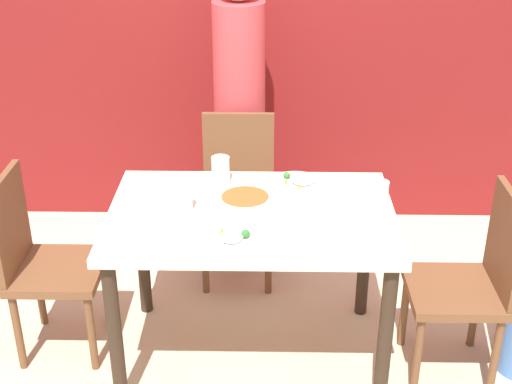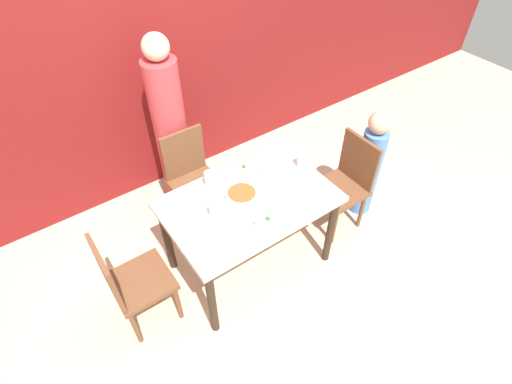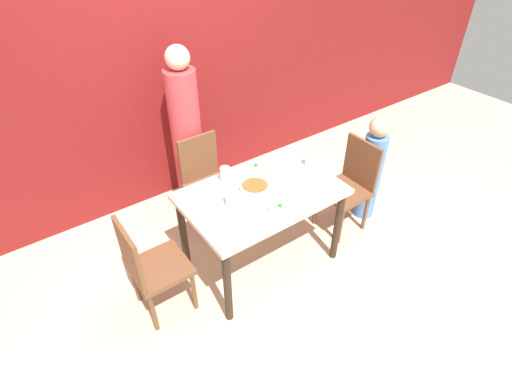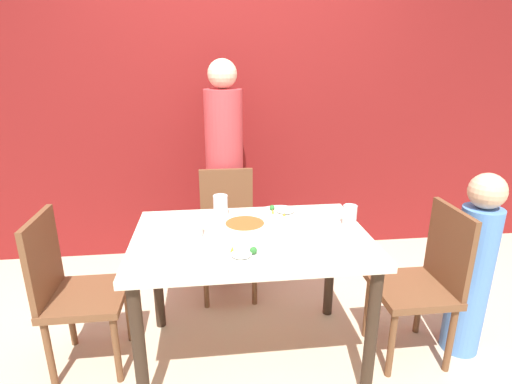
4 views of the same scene
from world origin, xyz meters
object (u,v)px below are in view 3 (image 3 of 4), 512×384
object	(u,v)px
chair_adult_spot	(206,180)
bowl_curry	(255,187)
glass_water_tall	(310,160)
person_adult	(187,138)
person_child	(371,170)
plate_rice_adult	(264,168)
chair_child_spot	(350,184)

from	to	relation	value
chair_adult_spot	bowl_curry	bearing A→B (deg)	-84.89
bowl_curry	glass_water_tall	distance (m)	0.58
person_adult	bowl_curry	world-z (taller)	person_adult
person_child	plate_rice_adult	size ratio (longest dim) A/B	4.02
person_adult	person_child	size ratio (longest dim) A/B	1.53
chair_adult_spot	plate_rice_adult	size ratio (longest dim) A/B	3.33
plate_rice_adult	bowl_curry	bearing A→B (deg)	-139.76
person_child	chair_adult_spot	bearing A→B (deg)	148.06
chair_child_spot	person_child	distance (m)	0.28
chair_child_spot	glass_water_tall	bearing A→B (deg)	-109.36
person_child	plate_rice_adult	bearing A→B (deg)	162.56
chair_adult_spot	plate_rice_adult	distance (m)	0.65
chair_child_spot	person_adult	world-z (taller)	person_adult
person_child	glass_water_tall	distance (m)	0.75
chair_child_spot	person_child	world-z (taller)	person_child
chair_child_spot	person_child	bearing A→B (deg)	90.00
chair_child_spot	plate_rice_adult	size ratio (longest dim) A/B	3.33
plate_rice_adult	glass_water_tall	world-z (taller)	glass_water_tall
bowl_curry	plate_rice_adult	bearing A→B (deg)	40.24
chair_child_spot	person_adult	xyz separation A→B (m)	(-1.04, 1.13, 0.30)
glass_water_tall	plate_rice_adult	bearing A→B (deg)	152.49
chair_adult_spot	person_adult	bearing A→B (deg)	90.00
person_adult	person_child	world-z (taller)	person_adult
bowl_curry	glass_water_tall	xyz separation A→B (m)	(0.57, 0.01, 0.03)
chair_adult_spot	person_child	distance (m)	1.55
person_adult	bowl_curry	distance (m)	1.00
person_adult	plate_rice_adult	distance (m)	0.86
chair_adult_spot	glass_water_tall	distance (m)	0.99
chair_adult_spot	glass_water_tall	size ratio (longest dim) A/B	7.78
person_child	plate_rice_adult	distance (m)	1.10
person_adult	glass_water_tall	xyz separation A→B (m)	(0.64, -0.99, 0.04)
bowl_curry	plate_rice_adult	xyz separation A→B (m)	(0.23, 0.19, -0.01)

